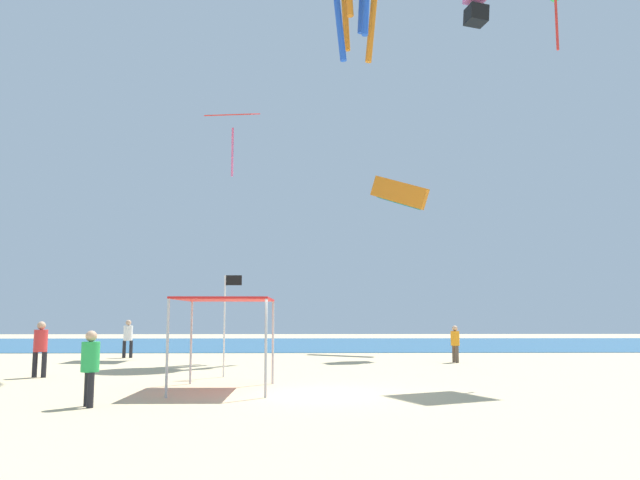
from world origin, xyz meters
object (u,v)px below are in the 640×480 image
(canopy_tent, at_px, (226,303))
(banner_flag, at_px, (227,315))
(person_leftmost, at_px, (40,344))
(kite_diamond_red, at_px, (233,118))
(person_rightmost, at_px, (455,341))
(person_central, at_px, (90,362))
(kite_box_pink, at_px, (476,4))
(kite_parafoil_orange, at_px, (399,193))
(person_near_tent, at_px, (128,336))

(canopy_tent, height_order, banner_flag, banner_flag)
(person_leftmost, height_order, kite_diamond_red, kite_diamond_red)
(banner_flag, relative_size, kite_diamond_red, 0.88)
(canopy_tent, xyz_separation_m, person_leftmost, (-6.80, 3.83, -1.33))
(person_rightmost, height_order, banner_flag, banner_flag)
(person_central, distance_m, kite_diamond_red, 22.95)
(banner_flag, xyz_separation_m, kite_box_pink, (13.31, 15.09, 19.35))
(banner_flag, relative_size, kite_box_pink, 1.35)
(person_central, distance_m, kite_parafoil_orange, 26.02)
(person_central, distance_m, kite_box_pink, 33.92)
(person_rightmost, bearing_deg, canopy_tent, -57.26)
(person_leftmost, xyz_separation_m, person_rightmost, (15.78, 6.51, -0.14))
(person_near_tent, height_order, kite_box_pink, kite_box_pink)
(person_leftmost, distance_m, banner_flag, 6.41)
(person_near_tent, relative_size, person_central, 1.08)
(person_rightmost, bearing_deg, person_leftmost, -83.86)
(person_leftmost, bearing_deg, banner_flag, 9.15)
(person_leftmost, bearing_deg, canopy_tent, -20.55)
(person_central, relative_size, person_rightmost, 1.06)
(person_rightmost, distance_m, banner_flag, 11.51)
(person_leftmost, bearing_deg, kite_diamond_red, 77.28)
(canopy_tent, distance_m, kite_parafoil_orange, 21.75)
(kite_diamond_red, height_order, kite_parafoil_orange, kite_diamond_red)
(banner_flag, xyz_separation_m, kite_parafoil_orange, (8.30, 15.17, 7.34))
(kite_parafoil_orange, relative_size, kite_box_pink, 1.26)
(person_near_tent, bearing_deg, kite_box_pink, 11.96)
(canopy_tent, xyz_separation_m, banner_flag, (-0.47, 3.87, -0.33))
(person_near_tent, relative_size, person_rightmost, 1.14)
(person_rightmost, relative_size, kite_parafoil_orange, 0.51)
(canopy_tent, distance_m, person_near_tent, 15.42)
(person_near_tent, bearing_deg, person_central, -79.67)
(canopy_tent, xyz_separation_m, person_central, (-2.70, -3.21, -1.42))
(canopy_tent, distance_m, kite_box_pink, 29.77)
(person_central, height_order, kite_diamond_red, kite_diamond_red)
(kite_box_pink, bearing_deg, banner_flag, -52.88)
(person_rightmost, height_order, kite_diamond_red, kite_diamond_red)
(person_central, height_order, person_rightmost, person_central)
(kite_diamond_red, bearing_deg, kite_box_pink, -162.87)
(canopy_tent, height_order, kite_parafoil_orange, kite_parafoil_orange)
(canopy_tent, bearing_deg, kite_diamond_red, 96.63)
(person_central, bearing_deg, kite_parafoil_orange, -56.14)
(banner_flag, bearing_deg, person_near_tent, 121.79)
(kite_box_pink, bearing_deg, person_near_tent, -86.78)
(banner_flag, relative_size, kite_parafoil_orange, 1.07)
(kite_parafoil_orange, bearing_deg, person_rightmost, -36.37)
(canopy_tent, relative_size, kite_diamond_red, 0.85)
(person_leftmost, relative_size, person_central, 1.09)
(banner_flag, bearing_deg, canopy_tent, -83.13)
(person_central, distance_m, banner_flag, 7.50)
(person_central, relative_size, banner_flag, 0.50)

